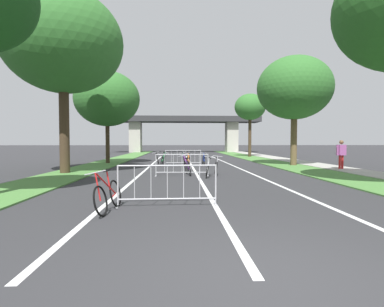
{
  "coord_description": "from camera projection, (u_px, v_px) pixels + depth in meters",
  "views": [
    {
      "loc": [
        -0.95,
        -3.42,
        1.63
      ],
      "look_at": [
        -0.03,
        16.15,
        0.88
      ],
      "focal_mm": 28.17,
      "sensor_mm": 36.0,
      "label": 1
    }
  ],
  "objects": [
    {
      "name": "crowd_barrier_third",
      "position": [
        183.0,
        158.0,
        21.05
      ],
      "size": [
        2.56,
        0.53,
        1.05
      ],
      "rotation": [
        0.0,
        0.0,
        0.03
      ],
      "color": "#ADADB2",
      "rests_on": "ground"
    },
    {
      "name": "bicycle_silver_1",
      "position": [
        216.0,
        167.0,
        14.86
      ],
      "size": [
        0.45,
        1.75,
        0.99
      ],
      "rotation": [
        0.0,
        0.0,
        3.05
      ],
      "color": "black",
      "rests_on": "ground"
    },
    {
      "name": "bicycle_teal_5",
      "position": [
        184.0,
        160.0,
        21.5
      ],
      "size": [
        0.52,
        1.62,
        0.92
      ],
      "rotation": [
        0.0,
        0.0,
        -0.03
      ],
      "color": "black",
      "rests_on": "ground"
    },
    {
      "name": "sidewalk_path_right",
      "position": [
        291.0,
        161.0,
        25.56
      ],
      "size": [
        1.97,
        52.98,
        0.08
      ],
      "primitive_type": "cube",
      "color": "#9E9B93",
      "rests_on": "ground"
    },
    {
      "name": "bicycle_blue_3",
      "position": [
        204.0,
        160.0,
        20.76
      ],
      "size": [
        0.47,
        1.64,
        0.9
      ],
      "rotation": [
        0.0,
        0.0,
        0.01
      ],
      "color": "black",
      "rests_on": "ground"
    },
    {
      "name": "tree_left_oak_near",
      "position": [
        107.0,
        99.0,
        22.43
      ],
      "size": [
        4.81,
        4.81,
        6.89
      ],
      "color": "#3D2D1E",
      "rests_on": "ground"
    },
    {
      "name": "bicycle_orange_7",
      "position": [
        188.0,
        161.0,
        20.47
      ],
      "size": [
        0.47,
        1.59,
        0.88
      ],
      "rotation": [
        0.0,
        0.0,
        0.1
      ],
      "color": "black",
      "rests_on": "ground"
    },
    {
      "name": "grass_verge_left",
      "position": [
        112.0,
        161.0,
        24.86
      ],
      "size": [
        2.5,
        52.98,
        0.05
      ],
      "primitive_type": "cube",
      "color": "#477A38",
      "rests_on": "ground"
    },
    {
      "name": "tree_right_oak_mid",
      "position": [
        294.0,
        88.0,
        20.4
      ],
      "size": [
        5.01,
        5.01,
        7.42
      ],
      "color": "brown",
      "rests_on": "ground"
    },
    {
      "name": "lane_stripe_left_lane",
      "position": [
        148.0,
        168.0,
        18.69
      ],
      "size": [
        0.14,
        30.65,
        0.01
      ],
      "primitive_type": "cube",
      "color": "silver",
      "rests_on": "ground"
    },
    {
      "name": "tree_right_pine_near",
      "position": [
        250.0,
        107.0,
        32.24
      ],
      "size": [
        3.3,
        3.3,
        6.79
      ],
      "color": "#3D2D1E",
      "rests_on": "ground"
    },
    {
      "name": "overpass_bridge",
      "position": [
        184.0,
        125.0,
        47.06
      ],
      "size": [
        23.57,
        4.1,
        5.57
      ],
      "color": "#2D2D30",
      "rests_on": "ground"
    },
    {
      "name": "bicycle_green_0",
      "position": [
        163.0,
        160.0,
        20.42
      ],
      "size": [
        0.58,
        1.69,
        0.96
      ],
      "rotation": [
        0.0,
        0.0,
        -0.09
      ],
      "color": "black",
      "rests_on": "ground"
    },
    {
      "name": "bicycle_black_4",
      "position": [
        158.0,
        160.0,
        21.47
      ],
      "size": [
        0.58,
        1.64,
        0.93
      ],
      "rotation": [
        0.0,
        0.0,
        0.09
      ],
      "color": "black",
      "rests_on": "ground"
    },
    {
      "name": "lane_stripe_center",
      "position": [
        193.0,
        168.0,
        18.82
      ],
      "size": [
        0.14,
        30.65,
        0.01
      ],
      "primitive_type": "cube",
      "color": "silver",
      "rests_on": "ground"
    },
    {
      "name": "bicycle_red_8",
      "position": [
        108.0,
        195.0,
        7.03
      ],
      "size": [
        0.62,
        1.68,
        1.02
      ],
      "rotation": [
        0.0,
        0.0,
        3.02
      ],
      "color": "black",
      "rests_on": "ground"
    },
    {
      "name": "lane_stripe_right_lane",
      "position": [
        238.0,
        168.0,
        18.95
      ],
      "size": [
        0.14,
        30.65,
        0.01
      ],
      "primitive_type": "cube",
      "color": "silver",
      "rests_on": "ground"
    },
    {
      "name": "crowd_barrier_second",
      "position": [
        182.0,
        165.0,
        14.35
      ],
      "size": [
        2.56,
        0.53,
        1.05
      ],
      "rotation": [
        0.0,
        0.0,
        -0.03
      ],
      "color": "#ADADB2",
      "rests_on": "ground"
    },
    {
      "name": "bicycle_white_2",
      "position": [
        207.0,
        169.0,
        13.99
      ],
      "size": [
        0.56,
        1.71,
        0.95
      ],
      "rotation": [
        0.0,
        0.0,
        -0.09
      ],
      "color": "black",
      "rests_on": "ground"
    },
    {
      "name": "crowd_barrier_nearest",
      "position": [
        167.0,
        185.0,
        7.64
      ],
      "size": [
        2.55,
        0.5,
        1.05
      ],
      "rotation": [
        0.0,
        0.0,
        0.02
      ],
      "color": "#ADADB2",
      "rests_on": "ground"
    },
    {
      "name": "tree_left_cypress_far",
      "position": [
        63.0,
        43.0,
        15.2
      ],
      "size": [
        5.99,
        5.99,
        9.21
      ],
      "color": "#3D2D1E",
      "rests_on": "ground"
    },
    {
      "name": "pedestrian_in_red_jacket",
      "position": [
        341.0,
        152.0,
        17.36
      ],
      "size": [
        0.61,
        0.39,
        1.73
      ],
      "rotation": [
        0.0,
        0.0,
        3.39
      ],
      "color": "#B21E1E",
      "rests_on": "ground"
    },
    {
      "name": "bicycle_purple_6",
      "position": [
        187.0,
        167.0,
        14.82
      ],
      "size": [
        0.63,
        1.72,
        1.01
      ],
      "rotation": [
        0.0,
        0.0,
        0.13
      ],
      "color": "black",
      "rests_on": "ground"
    },
    {
      "name": "ground_plane",
      "position": [
        259.0,
        281.0,
        3.52
      ],
      "size": [
        300.0,
        300.0,
        0.0
      ],
      "primitive_type": "plane",
      "color": "#2B2B2D"
    },
    {
      "name": "grass_verge_right",
      "position": [
        265.0,
        161.0,
        25.46
      ],
      "size": [
        2.5,
        52.98,
        0.05
      ],
      "primitive_type": "cube",
      "color": "#477A38",
      "rests_on": "ground"
    }
  ]
}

